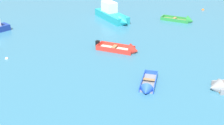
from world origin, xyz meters
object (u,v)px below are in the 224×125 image
Objects in this scene: rowboat_blue_outer_right at (147,87)px; rowboat_grey_near_left at (224,87)px; motor_launch_turquoise_back_row_right at (113,15)px; mooring_buoy_central at (7,59)px; rowboat_green_distant_center at (184,20)px; mooring_buoy_near_foreground at (203,10)px; rowboat_red_cluster_inner at (125,50)px.

rowboat_grey_near_left reaches higher than rowboat_blue_outer_right.
rowboat_grey_near_left is (5.12, -19.13, -0.55)m from motor_launch_turquoise_back_row_right.
mooring_buoy_central is (-11.52, 7.48, -0.19)m from rowboat_blue_outer_right.
rowboat_blue_outer_right is 0.48× the size of motor_launch_turquoise_back_row_right.
rowboat_green_distant_center reaches higher than mooring_buoy_near_foreground.
rowboat_blue_outer_right is at bearing -91.80° from motor_launch_turquoise_back_row_right.
rowboat_blue_outer_right is 13.74m from mooring_buoy_central.
mooring_buoy_central is at bearing -158.93° from rowboat_green_distant_center.
rowboat_grey_near_left is (5.82, -8.29, -0.01)m from rowboat_red_cluster_inner.
rowboat_green_distant_center is (10.01, 8.50, -0.03)m from rowboat_red_cluster_inner.
rowboat_red_cluster_inner is (-0.14, 7.22, 0.03)m from rowboat_blue_outer_right.
rowboat_green_distant_center is 17.31m from rowboat_grey_near_left.
rowboat_blue_outer_right is at bearing -122.13° from rowboat_green_distant_center.
motor_launch_turquoise_back_row_right is 15.07m from mooring_buoy_near_foreground.
rowboat_grey_near_left is (-4.19, -16.80, 0.01)m from rowboat_green_distant_center.
motor_launch_turquoise_back_row_right is at bearing 165.91° from rowboat_green_distant_center.
rowboat_red_cluster_inner is 1.10× the size of rowboat_grey_near_left.
rowboat_red_cluster_inner is at bearing 91.10° from rowboat_blue_outer_right.
mooring_buoy_near_foreground is (26.86, 13.50, 0.00)m from mooring_buoy_central.
mooring_buoy_central is at bearing -153.31° from mooring_buoy_near_foreground.
motor_launch_turquoise_back_row_right is at bearing 104.97° from rowboat_grey_near_left.
rowboat_green_distant_center is 9.61m from motor_launch_turquoise_back_row_right.
rowboat_red_cluster_inner is at bearing -138.35° from mooring_buoy_near_foreground.
rowboat_green_distant_center is 22.93m from mooring_buoy_central.
rowboat_grey_near_left is at bearing -10.73° from rowboat_blue_outer_right.
rowboat_grey_near_left is 19.22m from mooring_buoy_central.
motor_launch_turquoise_back_row_right is 16.08m from mooring_buoy_central.
motor_launch_turquoise_back_row_right is 1.84× the size of rowboat_grey_near_left.
rowboat_red_cluster_inner is at bearing -139.66° from rowboat_green_distant_center.
rowboat_green_distant_center is 7.58m from mooring_buoy_near_foreground.
rowboat_green_distant_center is 1.07× the size of rowboat_grey_near_left.
motor_launch_turquoise_back_row_right reaches higher than mooring_buoy_central.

